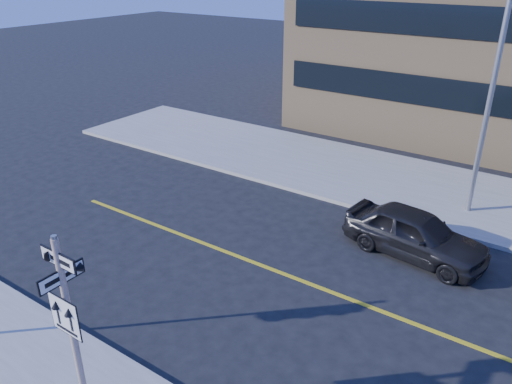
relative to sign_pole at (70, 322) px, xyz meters
The scene contains 4 objects.
ground 3.50m from the sign_pole, 90.00° to the left, with size 120.00×120.00×0.00m, color black.
sign_pole is the anchor object (origin of this frame).
parked_car_a 10.37m from the sign_pole, 71.31° to the left, with size 4.37×1.76×1.49m, color black.
streetlight_a 14.05m from the sign_pole, 73.23° to the left, with size 0.55×2.25×8.00m.
Camera 1 is at (6.80, -6.47, 8.35)m, focal length 35.00 mm.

